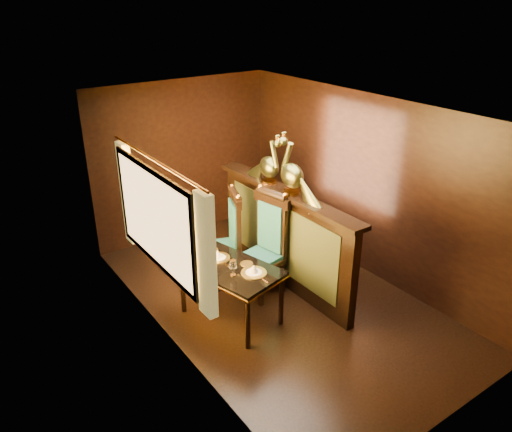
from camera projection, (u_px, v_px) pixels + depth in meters
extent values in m
plane|color=black|center=(278.00, 299.00, 6.53)|extent=(5.00, 5.00, 0.00)
cube|color=black|center=(183.00, 159.00, 7.88)|extent=(3.00, 0.04, 2.50)
cube|color=black|center=(463.00, 312.00, 4.16)|extent=(3.00, 0.04, 2.50)
cube|color=black|center=(167.00, 246.00, 5.23)|extent=(0.04, 5.00, 2.50)
cube|color=black|center=(367.00, 187.00, 6.80)|extent=(0.04, 5.00, 2.50)
cube|color=beige|center=(282.00, 109.00, 5.50)|extent=(3.00, 5.00, 0.04)
cube|color=#FFC672|center=(153.00, 219.00, 5.37)|extent=(0.01, 1.70, 1.05)
cube|color=yellow|center=(206.00, 256.00, 4.72)|extent=(0.10, 0.22, 1.30)
cube|color=yellow|center=(128.00, 194.00, 6.17)|extent=(0.10, 0.22, 1.30)
cylinder|color=orange|center=(155.00, 160.00, 5.14)|extent=(0.03, 2.20, 0.03)
cube|color=black|center=(284.00, 240.00, 6.66)|extent=(0.12, 2.60, 1.30)
cube|color=#353A1A|center=(281.00, 238.00, 6.60)|extent=(0.02, 2.20, 0.95)
cube|color=black|center=(286.00, 193.00, 6.38)|extent=(0.26, 2.70, 0.06)
cube|color=black|center=(230.00, 268.00, 5.89)|extent=(0.99, 1.34, 0.04)
cube|color=orange|center=(230.00, 270.00, 5.90)|extent=(1.01, 1.36, 0.02)
cylinder|color=black|center=(248.00, 324.00, 5.52)|extent=(0.06, 0.06, 0.66)
cylinder|color=black|center=(281.00, 301.00, 5.93)|extent=(0.06, 0.06, 0.66)
cylinder|color=black|center=(183.00, 289.00, 6.16)|extent=(0.06, 0.06, 0.66)
cylinder|color=black|center=(217.00, 270.00, 6.57)|extent=(0.06, 0.06, 0.66)
cylinder|color=#B88422|center=(254.00, 273.00, 5.75)|extent=(0.30, 0.30, 0.01)
cone|color=silver|center=(254.00, 269.00, 5.73)|extent=(0.11, 0.11, 0.10)
cylinder|color=#B88422|center=(218.00, 258.00, 6.06)|extent=(0.30, 0.30, 0.01)
cone|color=silver|center=(218.00, 254.00, 6.04)|extent=(0.11, 0.11, 0.10)
cylinder|color=silver|center=(214.00, 275.00, 5.65)|extent=(0.03, 0.03, 0.06)
cylinder|color=silver|center=(213.00, 273.00, 5.70)|extent=(0.03, 0.03, 0.06)
cube|color=black|center=(260.00, 261.00, 6.49)|extent=(0.59, 0.59, 0.07)
cube|color=#124D53|center=(260.00, 257.00, 6.46)|extent=(0.53, 0.53, 0.05)
cube|color=#124D53|center=(272.00, 226.00, 6.45)|extent=(0.12, 0.39, 0.65)
cube|color=black|center=(261.00, 290.00, 6.32)|extent=(0.05, 0.05, 0.45)
cube|color=black|center=(282.00, 278.00, 6.60)|extent=(0.05, 0.05, 0.45)
cube|color=black|center=(238.00, 278.00, 6.59)|extent=(0.05, 0.05, 0.45)
cube|color=black|center=(259.00, 267.00, 6.86)|extent=(0.05, 0.05, 0.45)
sphere|color=orange|center=(285.00, 196.00, 6.12)|extent=(0.08, 0.08, 0.08)
sphere|color=orange|center=(260.00, 187.00, 6.38)|extent=(0.08, 0.08, 0.08)
cube|color=black|center=(221.00, 250.00, 6.82)|extent=(0.60, 0.60, 0.06)
cube|color=#124D53|center=(221.00, 247.00, 6.80)|extent=(0.54, 0.54, 0.05)
cube|color=#124D53|center=(235.00, 223.00, 6.71)|extent=(0.16, 0.36, 0.60)
cube|color=black|center=(211.00, 274.00, 6.71)|extent=(0.05, 0.05, 0.42)
cube|color=black|center=(239.00, 270.00, 6.80)|extent=(0.05, 0.05, 0.42)
cube|color=black|center=(206.00, 261.00, 7.05)|extent=(0.05, 0.05, 0.42)
cube|color=black|center=(232.00, 257.00, 7.14)|extent=(0.05, 0.05, 0.42)
sphere|color=orange|center=(238.00, 197.00, 6.35)|extent=(0.07, 0.07, 0.07)
sphere|color=orange|center=(232.00, 187.00, 6.69)|extent=(0.07, 0.07, 0.07)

